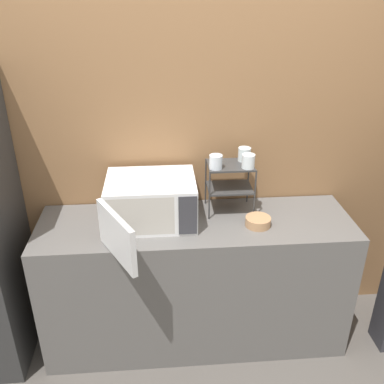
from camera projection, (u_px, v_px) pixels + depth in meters
The scene contains 9 objects.
ground_plane at pixel (199, 366), 2.83m from camera, with size 12.00×12.00×0.00m, color #4C4742.
wall_back at pixel (192, 148), 2.81m from camera, with size 8.00×0.06×2.60m.
counter at pixel (196, 281), 2.89m from camera, with size 1.98×0.59×0.93m.
microwave at pixel (150, 202), 2.62m from camera, with size 0.57×0.81×0.28m.
dish_rack at pixel (230, 178), 2.71m from camera, with size 0.30×0.22×0.33m.
glass_front_left at pixel (216, 162), 2.60m from camera, with size 0.08×0.08×0.09m.
glass_back_right at pixel (244, 154), 2.71m from camera, with size 0.08×0.08×0.09m.
glass_front_right at pixel (248, 161), 2.61m from camera, with size 0.08×0.08×0.09m.
bowl at pixel (258, 222), 2.63m from camera, with size 0.16×0.16×0.06m.
Camera 1 is at (-0.21, -2.01, 2.30)m, focal length 40.00 mm.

